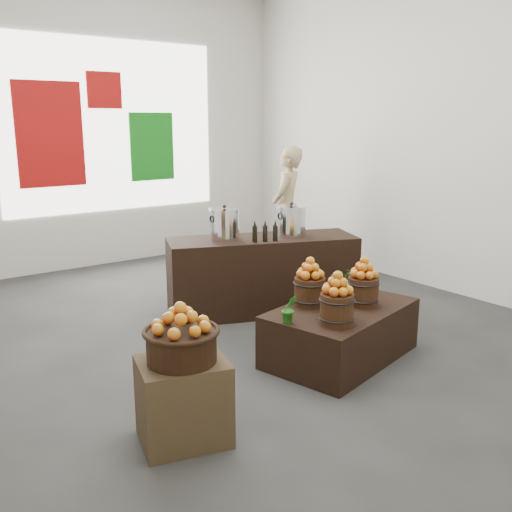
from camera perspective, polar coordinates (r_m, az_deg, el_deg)
ground at (r=5.79m, az=-2.41°, el=-7.73°), size 7.00×7.00×0.00m
back_wall at (r=8.54m, az=-16.10°, el=12.32°), size 6.00×0.04×4.00m
back_opening at (r=8.63m, az=-14.14°, el=12.45°), size 3.20×0.02×2.40m
deco_red_left at (r=8.32m, az=-19.92°, el=11.35°), size 0.90×0.04×1.40m
deco_green_right at (r=8.87m, az=-10.37°, el=10.71°), size 0.70×0.04×1.00m
deco_red_upper at (r=8.59m, az=-14.95°, el=15.74°), size 0.50×0.04×0.50m
crate at (r=3.91m, az=-7.28°, el=-14.19°), size 0.67×0.60×0.57m
wicker_basket at (r=3.75m, az=-7.46°, el=-8.94°), size 0.45×0.45×0.21m
apples_in_basket at (r=3.68m, az=-7.55°, el=-6.08°), size 0.35×0.35×0.19m
display_table at (r=5.20m, az=8.47°, el=-7.57°), size 1.54×1.15×0.48m
apple_bucket_front_left at (r=4.67m, az=8.08°, el=-5.27°), size 0.27×0.27×0.25m
apples_in_bucket_front_left at (r=4.61m, az=8.17°, el=-2.68°), size 0.21×0.21×0.18m
apple_bucket_front_right at (r=5.18m, az=10.66°, el=-3.48°), size 0.27×0.27×0.25m
apples_in_bucket_front_right at (r=5.13m, az=10.76°, el=-1.13°), size 0.21×0.21×0.18m
apple_bucket_rear at (r=5.11m, az=5.38°, el=-3.56°), size 0.27×0.27×0.25m
apples_in_bucket_rear at (r=5.05m, az=5.43°, el=-1.18°), size 0.21×0.21×0.18m
herb_garnish_right at (r=5.51m, az=8.58°, el=-2.39°), size 0.23×0.20×0.25m
herb_garnish_left at (r=4.67m, az=3.35°, el=-5.30°), size 0.15×0.14×0.24m
counter at (r=6.32m, az=0.64°, el=-1.88°), size 2.15×1.37×0.84m
stock_pot_left at (r=6.10m, az=-3.17°, el=3.11°), size 0.32×0.32×0.32m
stock_pot_center at (r=6.29m, az=3.53°, el=3.42°), size 0.32×0.32×0.32m
oil_cruets at (r=6.01m, az=1.17°, el=2.56°), size 0.23×0.13×0.23m
shopper at (r=8.03m, az=3.09°, el=4.71°), size 0.76×0.71×1.75m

